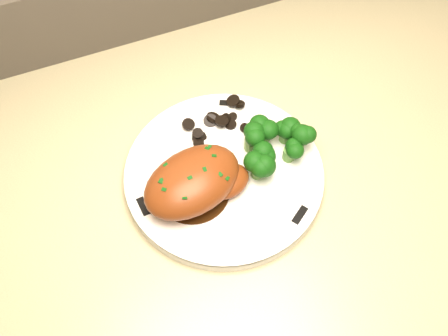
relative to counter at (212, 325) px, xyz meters
name	(u,v)px	position (x,y,z in m)	size (l,w,h in m)	color
counter	(212,325)	(0.00, 0.00, 0.00)	(2.04, 0.67, 1.00)	brown
plate	(224,176)	(0.04, 0.05, 0.44)	(0.24, 0.24, 0.02)	white
rim_accent_0	(229,103)	(0.09, 0.14, 0.45)	(0.03, 0.01, 0.00)	black
rim_accent_1	(143,206)	(-0.06, 0.04, 0.45)	(0.03, 0.01, 0.00)	black
rim_accent_2	(300,215)	(0.10, -0.04, 0.45)	(0.03, 0.01, 0.00)	black
gravy_pool	(193,192)	(0.00, 0.03, 0.45)	(0.09, 0.09, 0.00)	black
chicken_breast	(196,181)	(0.00, 0.03, 0.48)	(0.14, 0.11, 0.05)	brown
mushroom_pile	(216,123)	(0.06, 0.11, 0.46)	(0.07, 0.06, 0.02)	black
broccoli_florets	(274,144)	(0.11, 0.05, 0.47)	(0.09, 0.07, 0.04)	#5D953F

